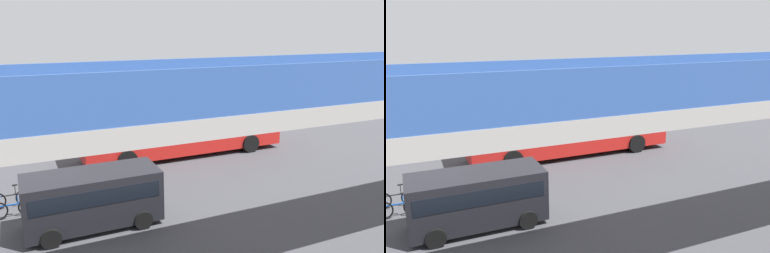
# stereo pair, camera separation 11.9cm
# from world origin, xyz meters

# --- Properties ---
(ground) EXTENTS (80.00, 80.00, 0.00)m
(ground) POSITION_xyz_m (0.00, 0.00, 0.00)
(ground) COLOR #424247
(city_bus) EXTENTS (11.54, 2.85, 3.15)m
(city_bus) POSITION_xyz_m (-0.87, 0.10, 1.88)
(city_bus) COLOR red
(city_bus) RESTS_ON ground
(parked_van) EXTENTS (4.80, 2.17, 2.05)m
(parked_van) POSITION_xyz_m (5.52, 6.61, 1.18)
(parked_van) COLOR black
(parked_van) RESTS_ON ground
(bicycle_black) EXTENTS (1.77, 0.44, 0.96)m
(bicycle_black) POSITION_xyz_m (8.28, 3.72, 0.37)
(bicycle_black) COLOR black
(bicycle_black) RESTS_ON ground
(bicycle_blue) EXTENTS (1.77, 0.44, 0.96)m
(bicycle_blue) POSITION_xyz_m (8.21, 4.70, 0.37)
(bicycle_blue) COLOR black
(bicycle_blue) RESTS_ON ground
(pedestrian) EXTENTS (0.38, 0.38, 1.79)m
(pedestrian) POSITION_xyz_m (1.50, -3.61, 0.89)
(pedestrian) COLOR #2D2D38
(pedestrian) RESTS_ON ground
(traffic_sign) EXTENTS (0.08, 0.60, 2.80)m
(traffic_sign) POSITION_xyz_m (-0.99, -4.93, 1.89)
(traffic_sign) COLOR slate
(traffic_sign) RESTS_ON ground
(lane_dash_leftmost) EXTENTS (2.00, 0.20, 0.01)m
(lane_dash_leftmost) POSITION_xyz_m (-4.00, -3.42, 0.00)
(lane_dash_leftmost) COLOR silver
(lane_dash_leftmost) RESTS_ON ground
(lane_dash_left) EXTENTS (2.00, 0.20, 0.01)m
(lane_dash_left) POSITION_xyz_m (0.00, -3.42, 0.00)
(lane_dash_left) COLOR silver
(lane_dash_left) RESTS_ON ground
(lane_dash_centre) EXTENTS (2.00, 0.20, 0.01)m
(lane_dash_centre) POSITION_xyz_m (4.00, -3.42, 0.00)
(lane_dash_centre) COLOR silver
(lane_dash_centre) RESTS_ON ground
(pedestrian_overpass) EXTENTS (24.85, 2.60, 6.27)m
(pedestrian_overpass) POSITION_xyz_m (0.00, 11.45, 4.56)
(pedestrian_overpass) COLOR #B2ADA5
(pedestrian_overpass) RESTS_ON ground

